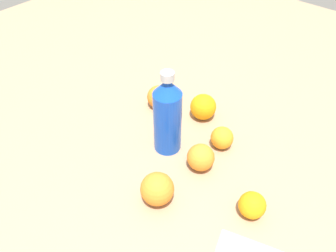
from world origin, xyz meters
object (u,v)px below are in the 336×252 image
at_px(orange_1, 157,189).
at_px(orange_3, 201,157).
at_px(water_bottle, 168,116).
at_px(orange_2, 159,97).
at_px(orange_5, 252,205).
at_px(orange_4, 204,107).
at_px(orange_0, 222,138).

distance_m(orange_1, orange_3, 0.15).
distance_m(water_bottle, orange_2, 0.20).
bearing_deg(orange_3, orange_1, -96.45).
xyz_separation_m(orange_2, orange_5, (0.43, -0.16, -0.00)).
xyz_separation_m(orange_1, orange_3, (0.02, 0.15, -0.00)).
bearing_deg(water_bottle, orange_4, -106.89).
height_order(orange_3, orange_5, orange_3).
relative_size(water_bottle, orange_3, 3.44).
bearing_deg(orange_2, orange_0, -3.89).
height_order(orange_2, orange_4, orange_4).
relative_size(orange_1, orange_3, 1.12).
distance_m(orange_0, orange_1, 0.25).
distance_m(orange_2, orange_4, 0.15).
bearing_deg(orange_2, orange_5, -19.90).
xyz_separation_m(orange_0, orange_4, (-0.11, 0.07, 0.01)).
distance_m(water_bottle, orange_5, 0.30).
xyz_separation_m(water_bottle, orange_4, (0.00, 0.17, -0.08)).
distance_m(orange_3, orange_5, 0.18).
distance_m(orange_3, orange_4, 0.20).
bearing_deg(water_bottle, orange_2, -56.28).
bearing_deg(orange_4, orange_2, -160.63).
height_order(orange_1, orange_5, orange_1).
bearing_deg(orange_3, orange_5, -12.00).
distance_m(orange_1, orange_4, 0.33).
relative_size(orange_3, orange_5, 1.13).
distance_m(orange_0, orange_5, 0.22).
relative_size(orange_4, orange_5, 1.24).
distance_m(water_bottle, orange_1, 0.20).
bearing_deg(orange_0, water_bottle, -138.32).
bearing_deg(orange_4, orange_5, -35.55).
relative_size(orange_2, orange_3, 1.02).
bearing_deg(orange_3, orange_0, 90.28).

